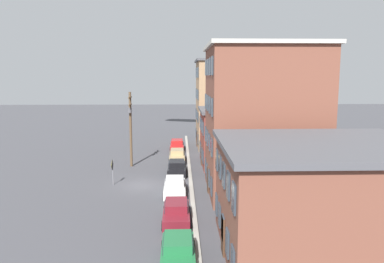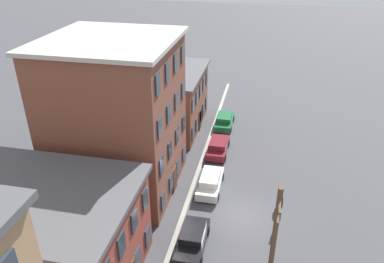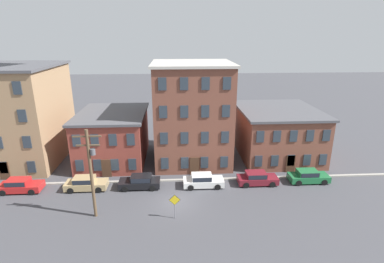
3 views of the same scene
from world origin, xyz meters
name	(u,v)px [view 2 (image 2 of 3)]	position (x,y,z in m)	size (l,w,h in m)	color
ground_plane	(243,216)	(0.00, 0.00, 0.00)	(200.00, 200.00, 0.00)	#424247
kerb_strip	(186,207)	(0.00, 4.50, 0.08)	(56.00, 0.36, 0.16)	#9E998E
apartment_midblock	(46,237)	(-8.11, 11.22, 3.22)	(8.53, 10.97, 6.42)	brown
apartment_far	(117,118)	(2.16, 10.55, 6.36)	(9.83, 9.61, 12.70)	brown
apartment_annex	(150,98)	(13.72, 11.59, 3.25)	(10.36, 11.70, 6.47)	brown
car_black	(192,238)	(-3.95, 3.15, 0.75)	(4.40, 1.92, 1.43)	black
car_white	(210,182)	(2.87, 3.03, 0.75)	(4.40, 1.92, 1.43)	silver
car_maroon	(218,146)	(8.92, 3.23, 0.75)	(4.40, 1.92, 1.43)	maroon
car_green	(224,120)	(14.81, 3.38, 0.75)	(4.40, 1.92, 1.43)	#1E6638
caution_sign	(282,206)	(-0.21, -2.79, 1.61)	(1.04, 0.08, 2.42)	slate
utility_pole	(273,243)	(-7.44, -1.99, 4.71)	(2.40, 0.44, 8.36)	brown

